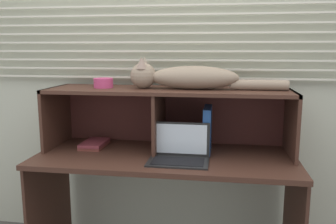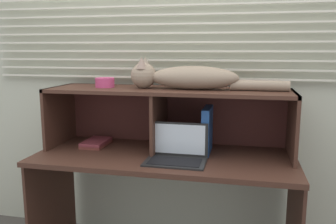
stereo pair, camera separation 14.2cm
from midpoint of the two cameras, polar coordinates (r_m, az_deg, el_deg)
The scene contains 8 objects.
back_panel_with_blinds at distance 2.46m, azimuth 2.98°, elevation 7.45°, with size 4.40×0.08×2.50m.
desk at distance 2.23m, azimuth 1.24°, elevation -10.15°, with size 1.58×0.66×0.73m.
hutch_shelf_unit at distance 2.26m, azimuth 1.83°, elevation 1.18°, with size 1.53×0.42×0.40m.
cat at distance 2.19m, azimuth 4.71°, elevation 5.61°, with size 0.96×0.18×0.20m.
laptop at distance 2.07m, azimuth 3.37°, elevation -6.67°, with size 0.35×0.23×0.21m.
binder_upright at distance 2.22m, azimuth 8.15°, elevation -2.91°, with size 0.05×0.25×0.29m, color #234C92.
book_stack at distance 2.42m, azimuth -9.86°, elevation -4.91°, with size 0.15×0.24×0.04m.
small_basket at distance 2.32m, azimuth -8.42°, elevation 4.71°, with size 0.12×0.12×0.06m, color #CA4174.
Camera 2 is at (0.47, -1.86, 1.37)m, focal length 37.82 mm.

